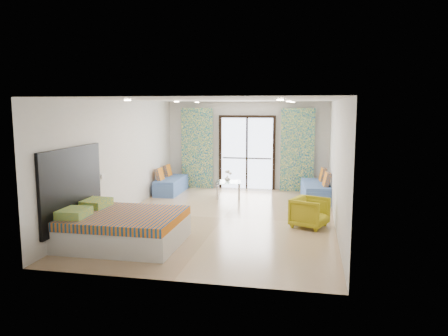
% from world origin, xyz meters
% --- Properties ---
extents(floor, '(5.00, 7.50, 0.01)m').
position_xyz_m(floor, '(0.00, 0.00, 0.00)').
color(floor, tan).
rests_on(floor, ground).
extents(ceiling, '(5.00, 7.50, 0.01)m').
position_xyz_m(ceiling, '(0.00, 0.00, 2.70)').
color(ceiling, silver).
rests_on(ceiling, ground).
extents(wall_back, '(5.00, 0.01, 2.70)m').
position_xyz_m(wall_back, '(0.00, 3.75, 1.35)').
color(wall_back, silver).
rests_on(wall_back, ground).
extents(wall_front, '(5.00, 0.01, 2.70)m').
position_xyz_m(wall_front, '(0.00, -3.75, 1.35)').
color(wall_front, silver).
rests_on(wall_front, ground).
extents(wall_left, '(0.01, 7.50, 2.70)m').
position_xyz_m(wall_left, '(-2.50, 0.00, 1.35)').
color(wall_left, silver).
rests_on(wall_left, ground).
extents(wall_right, '(0.01, 7.50, 2.70)m').
position_xyz_m(wall_right, '(2.50, 0.00, 1.35)').
color(wall_right, silver).
rests_on(wall_right, ground).
extents(balcony_door, '(1.76, 0.08, 2.28)m').
position_xyz_m(balcony_door, '(0.00, 3.72, 1.26)').
color(balcony_door, black).
rests_on(balcony_door, floor).
extents(balcony_rail, '(1.52, 0.03, 0.04)m').
position_xyz_m(balcony_rail, '(0.00, 3.73, 0.95)').
color(balcony_rail, '#595451').
rests_on(balcony_rail, balcony_door).
extents(curtain_left, '(1.00, 0.10, 2.50)m').
position_xyz_m(curtain_left, '(-1.55, 3.57, 1.25)').
color(curtain_left, white).
rests_on(curtain_left, floor).
extents(curtain_right, '(1.00, 0.10, 2.50)m').
position_xyz_m(curtain_right, '(1.55, 3.57, 1.25)').
color(curtain_right, white).
rests_on(curtain_right, floor).
extents(downlight_a, '(0.12, 0.12, 0.02)m').
position_xyz_m(downlight_a, '(-1.40, -2.00, 2.67)').
color(downlight_a, '#FFE0B2').
rests_on(downlight_a, ceiling).
extents(downlight_b, '(0.12, 0.12, 0.02)m').
position_xyz_m(downlight_b, '(1.40, -2.00, 2.67)').
color(downlight_b, '#FFE0B2').
rests_on(downlight_b, ceiling).
extents(downlight_c, '(0.12, 0.12, 0.02)m').
position_xyz_m(downlight_c, '(-1.40, 1.00, 2.67)').
color(downlight_c, '#FFE0B2').
rests_on(downlight_c, ceiling).
extents(downlight_d, '(0.12, 0.12, 0.02)m').
position_xyz_m(downlight_d, '(1.40, 1.00, 2.67)').
color(downlight_d, '#FFE0B2').
rests_on(downlight_d, ceiling).
extents(downlight_e, '(0.12, 0.12, 0.02)m').
position_xyz_m(downlight_e, '(-1.40, 3.00, 2.67)').
color(downlight_e, '#FFE0B2').
rests_on(downlight_e, ceiling).
extents(downlight_f, '(0.12, 0.12, 0.02)m').
position_xyz_m(downlight_f, '(1.40, 3.00, 2.67)').
color(downlight_f, '#FFE0B2').
rests_on(downlight_f, ceiling).
extents(headboard, '(0.06, 2.10, 1.50)m').
position_xyz_m(headboard, '(-2.46, -2.25, 1.05)').
color(headboard, black).
rests_on(headboard, floor).
extents(switch_plate, '(0.02, 0.10, 0.10)m').
position_xyz_m(switch_plate, '(-2.47, -1.00, 1.05)').
color(switch_plate, silver).
rests_on(switch_plate, wall_left).
extents(bed, '(2.13, 1.74, 0.73)m').
position_xyz_m(bed, '(-1.48, -2.25, 0.31)').
color(bed, silver).
rests_on(bed, floor).
extents(daybed_left, '(0.65, 1.62, 0.79)m').
position_xyz_m(daybed_left, '(-2.11, 2.58, 0.25)').
color(daybed_left, '#4667A8').
rests_on(daybed_left, floor).
extents(daybed_right, '(0.84, 1.78, 0.85)m').
position_xyz_m(daybed_right, '(2.12, 2.36, 0.26)').
color(daybed_right, '#4667A8').
rests_on(daybed_right, floor).
extents(coffee_table, '(0.80, 0.80, 0.80)m').
position_xyz_m(coffee_table, '(-0.30, 2.25, 0.41)').
color(coffee_table, silver).
rests_on(coffee_table, floor).
extents(vase, '(0.18, 0.19, 0.17)m').
position_xyz_m(vase, '(-0.33, 2.27, 0.54)').
color(vase, white).
rests_on(vase, coffee_table).
extents(armchair, '(0.85, 0.87, 0.70)m').
position_xyz_m(armchair, '(1.96, -0.39, 0.35)').
color(armchair, '#A99D15').
rests_on(armchair, floor).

